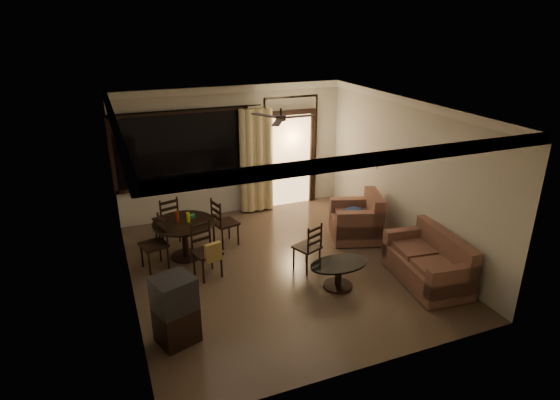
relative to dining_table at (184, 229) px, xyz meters
name	(u,v)px	position (x,y,z in m)	size (l,w,h in m)	color
ground	(281,267)	(1.47, -1.00, -0.55)	(5.50, 5.50, 0.00)	#7F6651
room_shell	(275,140)	(2.07, 0.77, 1.28)	(5.50, 6.70, 5.50)	beige
dining_table	(184,229)	(0.00, 0.00, 0.00)	(1.11, 1.11, 0.92)	black
dining_chair_west	(155,253)	(-0.56, -0.21, -0.27)	(0.51, 0.51, 0.95)	black
dining_chair_east	(225,231)	(0.81, 0.21, -0.27)	(0.51, 0.51, 0.95)	black
dining_chair_south	(208,260)	(0.21, -0.83, -0.24)	(0.51, 0.55, 0.95)	black
dining_chair_north	(167,228)	(-0.20, 0.76, -0.27)	(0.51, 0.51, 0.95)	black
tv_cabinet	(176,310)	(-0.57, -2.34, -0.06)	(0.62, 0.60, 0.97)	black
sofa	(430,263)	(3.58, -2.35, -0.22)	(1.01, 1.65, 0.83)	#482321
armchair	(358,221)	(3.32, -0.50, -0.17)	(1.15, 1.15, 0.91)	#482321
coffee_table	(339,271)	(2.11, -1.94, -0.26)	(0.98, 0.59, 0.43)	black
side_chair	(307,255)	(1.88, -1.23, -0.29)	(0.51, 0.51, 0.89)	black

